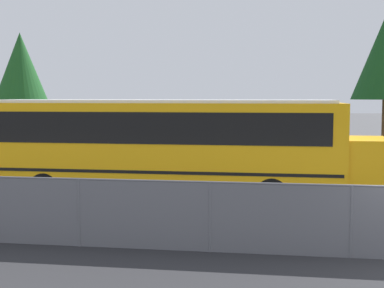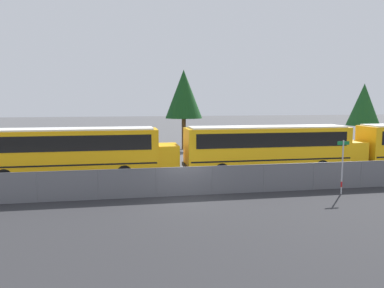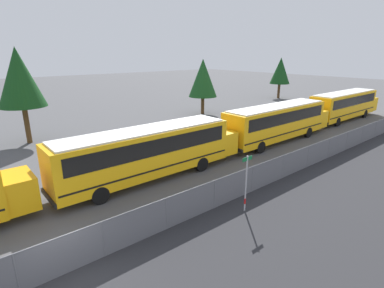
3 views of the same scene
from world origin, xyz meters
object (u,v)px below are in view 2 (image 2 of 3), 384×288
Objects in this scene: tree_1 at (364,105)px; tree_3 at (184,94)px; school_bus_3 at (271,145)px; school_bus_2 at (72,149)px; street_sign at (342,166)px.

tree_3 is at bearing 179.86° from tree_1.
tree_3 is (-4.12, 13.91, 3.79)m from school_bus_3.
school_bus_2 is 17.03m from tree_3.
school_bus_3 is (13.72, -0.36, 0.00)m from school_bus_2.
school_bus_2 is at bearing -125.32° from tree_3.
tree_1 is (16.82, 13.86, 2.66)m from school_bus_3.
tree_3 reaches higher than street_sign.
school_bus_3 is at bearing -73.51° from tree_3.
school_bus_2 is 13.72m from school_bus_3.
school_bus_2 is 16.71m from street_sign.
tree_3 is (9.60, 13.55, 3.79)m from school_bus_2.
school_bus_3 is 14.99m from tree_3.
school_bus_3 is 21.96m from tree_1.
tree_1 is at bearing 23.84° from school_bus_2.
school_bus_2 is 1.00× the size of school_bus_3.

